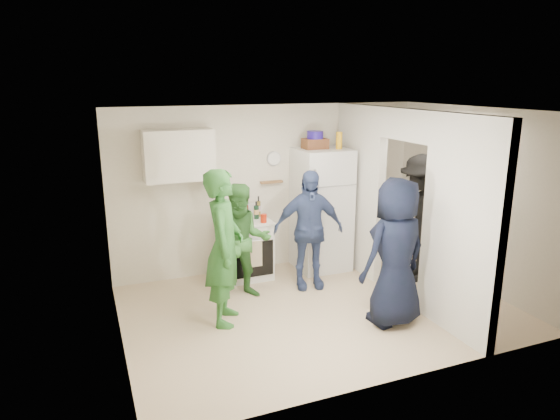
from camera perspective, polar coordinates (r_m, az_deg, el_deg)
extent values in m
plane|color=#C6AC8C|center=(6.54, 4.35, -11.20)|extent=(4.80, 4.80, 0.00)
plane|color=silver|center=(7.61, -1.11, 2.55)|extent=(4.80, 0.00, 4.80)
plane|color=silver|center=(4.71, 13.82, -5.58)|extent=(4.80, 0.00, 4.80)
plane|color=silver|center=(5.50, -18.47, -2.97)|extent=(0.00, 3.40, 3.40)
plane|color=silver|center=(7.46, 21.35, 1.28)|extent=(0.00, 3.40, 3.40)
plane|color=white|center=(5.90, 4.82, 11.25)|extent=(4.80, 4.80, 0.00)
cube|color=silver|center=(7.60, 9.02, 2.35)|extent=(0.12, 1.20, 2.50)
cube|color=silver|center=(5.88, 20.00, -1.99)|extent=(0.12, 1.20, 2.50)
cube|color=silver|center=(6.53, 14.37, 9.42)|extent=(0.12, 1.00, 0.40)
cube|color=white|center=(7.36, -4.01, -4.47)|extent=(0.73, 0.61, 0.88)
cube|color=silver|center=(6.96, -11.49, 6.14)|extent=(0.95, 0.34, 0.70)
cube|color=silver|center=(7.64, 4.72, 0.06)|extent=(0.76, 0.74, 1.86)
cube|color=brown|center=(7.45, 4.02, 7.57)|extent=(0.35, 0.25, 0.15)
cylinder|color=#261592|center=(7.43, 4.04, 8.57)|extent=(0.24, 0.24, 0.11)
cylinder|color=yellow|center=(7.46, 6.77, 7.90)|extent=(0.09, 0.09, 0.25)
cylinder|color=white|center=(7.53, -0.71, 5.90)|extent=(0.22, 0.02, 0.22)
cube|color=olive|center=(7.55, -0.98, 3.22)|extent=(0.35, 0.08, 0.03)
cube|color=black|center=(7.51, 20.49, 4.57)|extent=(0.03, 0.70, 0.80)
cube|color=white|center=(7.50, 20.40, 4.56)|extent=(0.04, 0.76, 0.86)
cube|color=white|center=(7.44, 20.50, 7.21)|extent=(0.04, 0.82, 0.18)
cylinder|color=orange|center=(6.96, -4.47, -0.76)|extent=(0.09, 0.09, 0.25)
cylinder|color=#B8230C|center=(7.10, -1.89, -0.96)|extent=(0.09, 0.09, 0.12)
imported|color=#2B6D2E|center=(5.90, -6.39, -4.30)|extent=(0.68, 0.80, 1.87)
imported|color=#387332|center=(6.59, -4.26, -3.65)|extent=(0.85, 0.72, 1.56)
imported|color=#374C7A|center=(6.92, 3.25, -2.25)|extent=(1.04, 0.59, 1.67)
imported|color=black|center=(6.00, 13.08, -4.76)|extent=(0.94, 0.69, 1.78)
imported|color=black|center=(7.45, 15.75, -0.90)|extent=(0.90, 1.30, 1.84)
cylinder|color=olive|center=(7.23, -6.50, -0.16)|extent=(0.08, 0.08, 0.26)
cylinder|color=#153F2A|center=(7.06, -5.26, -0.38)|extent=(0.06, 0.06, 0.29)
cylinder|color=#9CA4A9|center=(7.31, -5.02, 0.08)|extent=(0.07, 0.07, 0.27)
cylinder|color=#581D0F|center=(7.14, -3.94, -0.09)|extent=(0.08, 0.08, 0.32)
cylinder|color=#A8ABBA|center=(7.41, -3.77, 0.35)|extent=(0.06, 0.06, 0.29)
cylinder|color=#133521|center=(7.28, -2.72, -0.01)|extent=(0.07, 0.07, 0.26)
cylinder|color=olive|center=(7.39, -2.47, 0.42)|extent=(0.06, 0.06, 0.31)
cylinder|color=silver|center=(7.01, -6.22, -0.62)|extent=(0.07, 0.07, 0.27)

